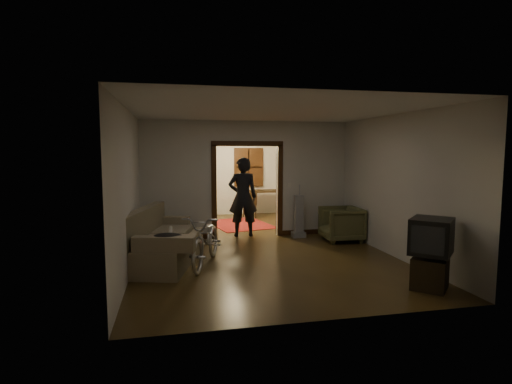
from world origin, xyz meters
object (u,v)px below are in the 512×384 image
object	(u,v)px
locker	(182,191)
desk	(265,203)
bicycle	(207,239)
armchair	(341,224)
sofa	(165,236)
person	(243,197)

from	to	relation	value
locker	desk	bearing A→B (deg)	-13.52
desk	locker	bearing A→B (deg)	156.21
bicycle	desk	bearing A→B (deg)	84.29
bicycle	locker	bearing A→B (deg)	111.39
armchair	desk	distance (m)	4.02
sofa	armchair	size ratio (longest dim) A/B	2.54
locker	bicycle	bearing A→B (deg)	-96.07
sofa	person	xyz separation A→B (m)	(1.83, 2.04, 0.45)
bicycle	sofa	bearing A→B (deg)	176.84
bicycle	person	size ratio (longest dim) A/B	0.94
person	sofa	bearing A→B (deg)	51.11
person	desk	xyz separation A→B (m)	(1.25, 2.91, -0.56)
armchair	person	distance (m)	2.43
sofa	armchair	distance (m)	4.10
armchair	sofa	bearing A→B (deg)	-72.89
bicycle	desk	xyz separation A→B (m)	(2.33, 5.24, -0.07)
sofa	locker	bearing A→B (deg)	99.87
sofa	bicycle	distance (m)	0.80
locker	sofa	bearing A→B (deg)	-104.20
armchair	person	bearing A→B (deg)	-112.74
sofa	locker	distance (m)	5.17
locker	desk	distance (m)	2.67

